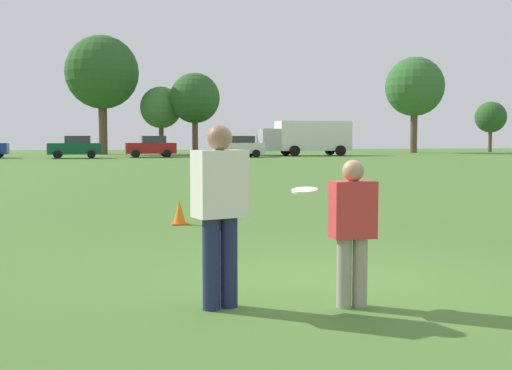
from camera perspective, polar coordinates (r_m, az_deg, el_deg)
The scene contains 14 objects.
ground_plane at distance 7.64m, azimuth 6.56°, elevation -8.45°, with size 164.09×164.09×0.00m, color #47702D.
player_thrower at distance 6.21m, azimuth -3.25°, elevation -1.86°, with size 0.56×0.42×1.80m.
player_defender at distance 6.35m, azimuth 8.64°, elevation -3.57°, with size 0.43×0.25×1.46m.
frisbee at distance 6.57m, azimuth 4.37°, elevation -0.49°, with size 0.27×0.27×0.07m.
traffic_cone at distance 12.39m, azimuth -6.87°, elevation -2.48°, with size 0.32×0.32×0.48m.
parked_car_mid_right at distance 53.62m, azimuth -15.87°, elevation 3.30°, with size 4.26×2.33×1.82m.
parked_car_near_right at distance 54.83m, azimuth -9.36°, elevation 3.43°, with size 4.26×2.33×1.82m.
parked_car_far_right at distance 54.21m, azimuth -1.52°, elevation 3.47°, with size 4.26×2.33×1.82m.
box_truck at distance 59.14m, azimuth 4.54°, elevation 4.33°, with size 8.58×3.21×3.18m.
tree_west_maple at distance 65.32m, azimuth -13.62°, elevation 9.74°, with size 7.19×7.19×11.69m.
tree_center_elm at distance 64.82m, azimuth -8.50°, elevation 6.86°, with size 4.17×4.17×6.77m.
tree_east_birch at distance 63.47m, azimuth -5.50°, elevation 7.72°, with size 4.94×4.94×8.02m.
tree_east_oak at distance 72.46m, azimuth 14.01°, elevation 8.52°, with size 6.44×6.44×10.47m.
tree_far_east_pine at distance 79.33m, azimuth 20.27°, elevation 5.71°, with size 3.61×3.61×5.86m.
Camera 1 is at (-2.42, -7.05, 1.68)m, focal length 44.68 mm.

